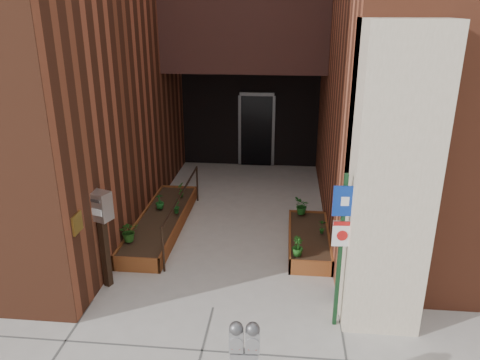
# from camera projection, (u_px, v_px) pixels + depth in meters

# --- Properties ---
(ground) EXTENTS (80.00, 80.00, 0.00)m
(ground) POSITION_uv_depth(u_px,v_px,m) (213.00, 308.00, 7.49)
(ground) COLOR #9E9991
(ground) RESTS_ON ground
(planter_left) EXTENTS (0.90, 3.60, 0.30)m
(planter_left) POSITION_uv_depth(u_px,v_px,m) (161.00, 223.00, 10.11)
(planter_left) COLOR brown
(planter_left) RESTS_ON ground
(planter_right) EXTENTS (0.80, 2.20, 0.30)m
(planter_right) POSITION_uv_depth(u_px,v_px,m) (309.00, 241.00, 9.35)
(planter_right) COLOR brown
(planter_right) RESTS_ON ground
(handrail) EXTENTS (0.04, 3.34, 0.90)m
(handrail) POSITION_uv_depth(u_px,v_px,m) (182.00, 199.00, 9.80)
(handrail) COLOR black
(handrail) RESTS_ON ground
(parking_meter) EXTENTS (0.33, 0.16, 1.46)m
(parking_meter) POSITION_uv_depth(u_px,v_px,m) (244.00, 349.00, 4.96)
(parking_meter) COLOR #98989B
(parking_meter) RESTS_ON ground
(sign_post) EXTENTS (0.33, 0.09, 2.43)m
(sign_post) POSITION_uv_depth(u_px,v_px,m) (342.00, 236.00, 6.58)
(sign_post) COLOR #14381D
(sign_post) RESTS_ON ground
(payment_dropbox) EXTENTS (0.41, 0.36, 1.74)m
(payment_dropbox) POSITION_uv_depth(u_px,v_px,m) (101.00, 219.00, 7.67)
(payment_dropbox) COLOR black
(payment_dropbox) RESTS_ON ground
(shrub_left_a) EXTENTS (0.49, 0.49, 0.41)m
(shrub_left_a) POSITION_uv_depth(u_px,v_px,m) (129.00, 231.00, 8.93)
(shrub_left_a) COLOR #235719
(shrub_left_a) RESTS_ON planter_left
(shrub_left_b) EXTENTS (0.19, 0.19, 0.32)m
(shrub_left_b) POSITION_uv_depth(u_px,v_px,m) (176.00, 206.00, 10.15)
(shrub_left_b) COLOR #164E1A
(shrub_left_b) RESTS_ON planter_left
(shrub_left_c) EXTENTS (0.26, 0.26, 0.34)m
(shrub_left_c) POSITION_uv_depth(u_px,v_px,m) (160.00, 201.00, 10.36)
(shrub_left_c) COLOR #19591E
(shrub_left_c) RESTS_ON planter_left
(shrub_left_d) EXTENTS (0.22, 0.22, 0.36)m
(shrub_left_d) POSITION_uv_depth(u_px,v_px,m) (181.00, 190.00, 11.00)
(shrub_left_d) COLOR #25601B
(shrub_left_d) RESTS_ON planter_left
(shrub_right_a) EXTENTS (0.29, 0.29, 0.36)m
(shrub_right_a) POSITION_uv_depth(u_px,v_px,m) (298.00, 246.00, 8.41)
(shrub_right_a) COLOR #1A4E16
(shrub_right_a) RESTS_ON planter_right
(shrub_right_b) EXTENTS (0.19, 0.19, 0.30)m
(shrub_right_b) POSITION_uv_depth(u_px,v_px,m) (322.00, 226.00, 9.24)
(shrub_right_b) COLOR #1B5A19
(shrub_right_b) RESTS_ON planter_right
(shrub_right_c) EXTENTS (0.40, 0.40, 0.38)m
(shrub_right_c) POSITION_uv_depth(u_px,v_px,m) (302.00, 206.00, 10.07)
(shrub_right_c) COLOR #185317
(shrub_right_c) RESTS_ON planter_right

